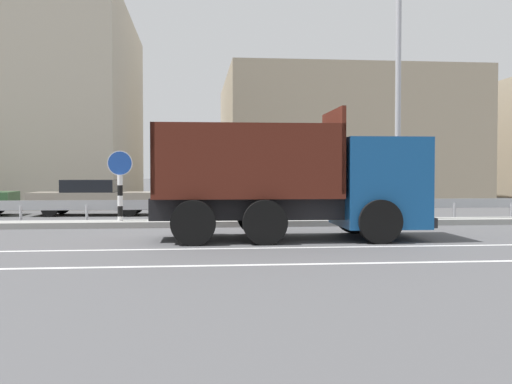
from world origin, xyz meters
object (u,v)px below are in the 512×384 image
street_lamp_1 (400,79)px  dump_truck (322,188)px  median_road_sign (120,186)px  parked_car_4 (259,196)px  parked_car_3 (93,197)px

street_lamp_1 → dump_truck: bearing=-132.8°
median_road_sign → street_lamp_1: (8.75, -0.33, 3.37)m
median_road_sign → street_lamp_1: bearing=-2.1°
median_road_sign → street_lamp_1: 9.38m
median_road_sign → parked_car_4: size_ratio=0.53×
median_road_sign → parked_car_3: (-1.67, 5.28, -0.54)m
dump_truck → parked_car_4: 8.83m
street_lamp_1 → parked_car_4: 7.64m
street_lamp_1 → parked_car_3: bearing=151.7°
dump_truck → parked_car_3: (-7.17, 9.12, -0.56)m
parked_car_4 → median_road_sign: bearing=-40.3°
parked_car_3 → parked_car_4: (6.49, -0.34, 0.02)m
parked_car_3 → parked_car_4: bearing=90.0°
median_road_sign → parked_car_4: 6.92m
street_lamp_1 → parked_car_3: street_lamp_1 is taller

